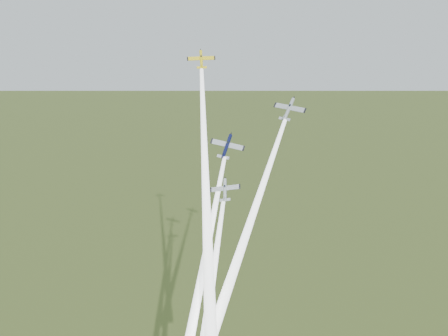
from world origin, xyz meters
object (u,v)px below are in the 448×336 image
at_px(plane_yellow, 201,59).
at_px(plane_navy, 227,146).
at_px(plane_silver_low, 225,190).
at_px(plane_silver_right, 289,109).

height_order(plane_yellow, plane_navy, plane_yellow).
height_order(plane_navy, plane_silver_low, plane_navy).
xyz_separation_m(plane_yellow, plane_navy, (8.52, -6.08, -20.59)).
xyz_separation_m(plane_navy, plane_silver_low, (2.38, -9.53, -8.21)).
distance_m(plane_yellow, plane_silver_low, 34.53).
bearing_deg(plane_silver_low, plane_yellow, 118.71).
distance_m(plane_yellow, plane_silver_right, 25.88).
relative_size(plane_navy, plane_silver_right, 1.06).
height_order(plane_yellow, plane_silver_low, plane_yellow).
relative_size(plane_yellow, plane_silver_right, 0.88).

